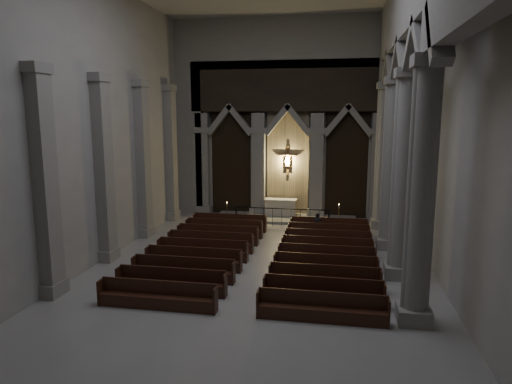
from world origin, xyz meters
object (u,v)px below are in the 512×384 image
at_px(altar, 280,207).
at_px(altar_rail, 282,214).
at_px(pews, 263,256).
at_px(worshipper, 318,225).
at_px(candle_stand_left, 227,217).
at_px(candle_stand_right, 339,221).

bearing_deg(altar, altar_rail, -80.93).
bearing_deg(pews, altar, 92.22).
xyz_separation_m(pews, worshipper, (2.12, 4.84, 0.32)).
xyz_separation_m(altar, worshipper, (2.46, -3.96, -0.05)).
distance_m(altar, candle_stand_left, 3.54).
bearing_deg(altar, candle_stand_right, -25.85).
bearing_deg(altar_rail, worshipper, -40.77).
distance_m(altar, pews, 8.82).
distance_m(candle_stand_left, worshipper, 5.75).
bearing_deg(candle_stand_left, candle_stand_right, 2.05).
relative_size(pews, worshipper, 8.82).
bearing_deg(altar, pews, -87.78).
xyz_separation_m(candle_stand_right, worshipper, (-1.10, -2.24, 0.25)).
distance_m(altar, worshipper, 4.66).
bearing_deg(altar_rail, candle_stand_right, 7.36).
bearing_deg(pews, altar_rail, 90.00).
xyz_separation_m(candle_stand_left, candle_stand_right, (6.48, 0.23, 0.02)).
bearing_deg(pews, candle_stand_left, 115.51).
bearing_deg(worshipper, candle_stand_left, 156.68).
xyz_separation_m(candle_stand_left, pews, (3.27, -6.85, -0.04)).
bearing_deg(worshipper, altar_rail, 136.36).
bearing_deg(pews, candle_stand_right, 65.60).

